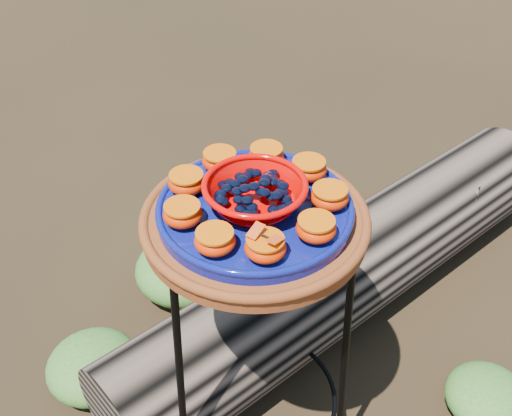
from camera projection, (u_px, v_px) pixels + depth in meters
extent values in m
cylinder|color=maroon|center=(255.00, 223.00, 1.24)|extent=(0.43, 0.43, 0.04)
cylinder|color=#050042|center=(255.00, 211.00, 1.22)|extent=(0.37, 0.37, 0.02)
ellipsoid|color=red|center=(265.00, 248.00, 1.09)|extent=(0.07, 0.07, 0.04)
ellipsoid|color=red|center=(316.00, 229.00, 1.13)|extent=(0.07, 0.07, 0.04)
ellipsoid|color=red|center=(329.00, 197.00, 1.20)|extent=(0.07, 0.07, 0.04)
ellipsoid|color=red|center=(309.00, 169.00, 1.27)|extent=(0.07, 0.07, 0.04)
ellipsoid|color=red|center=(266.00, 156.00, 1.30)|extent=(0.07, 0.07, 0.04)
ellipsoid|color=red|center=(220.00, 161.00, 1.29)|extent=(0.07, 0.07, 0.04)
ellipsoid|color=red|center=(187.00, 183.00, 1.23)|extent=(0.07, 0.07, 0.04)
ellipsoid|color=red|center=(183.00, 214.00, 1.16)|extent=(0.07, 0.07, 0.04)
ellipsoid|color=red|center=(215.00, 241.00, 1.10)|extent=(0.07, 0.07, 0.04)
ellipsoid|color=#2A591C|center=(93.00, 365.00, 1.77)|extent=(0.26, 0.26, 0.13)
ellipsoid|color=#2A591C|center=(487.00, 396.00, 1.70)|extent=(0.22, 0.22, 0.11)
ellipsoid|color=#2A591C|center=(184.00, 268.00, 2.05)|extent=(0.32, 0.32, 0.16)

